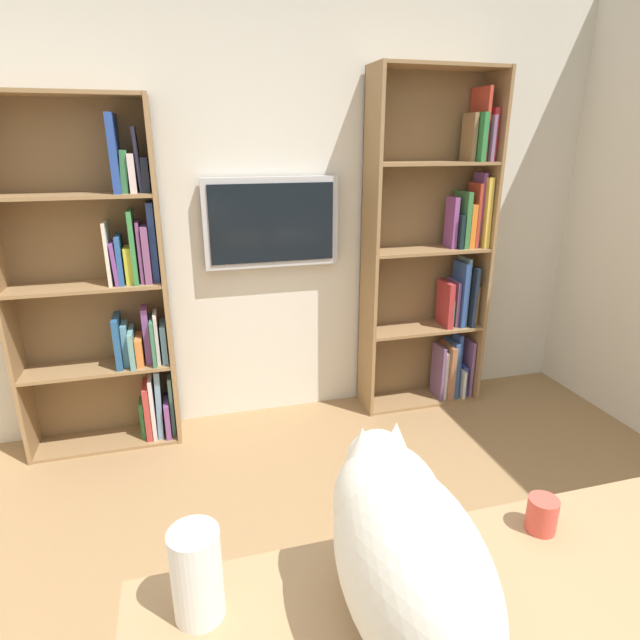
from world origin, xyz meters
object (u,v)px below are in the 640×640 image
Objects in this scene: bookshelf_right at (108,291)px; cat at (402,547)px; wall_mounted_tv at (272,223)px; paper_towel_roll at (197,574)px; bookshelf_left at (440,258)px; coffee_mug at (542,514)px.

bookshelf_right is 2.40m from cat.
wall_mounted_tv is at bearing -175.16° from bookshelf_right.
cat reaches higher than paper_towel_roll.
cat is at bearing 60.71° from bookshelf_left.
cat is 0.53m from coffee_mug.
coffee_mug is (-0.32, 2.19, -0.47)m from wall_mounted_tv.
wall_mounted_tv is at bearing -4.37° from bookshelf_left.
wall_mounted_tv is 2.38m from cat.
bookshelf_left is at bearing -119.29° from cat.
coffee_mug is (-1.28, 2.11, -0.13)m from bookshelf_right.
paper_towel_roll is (-0.39, 2.13, -0.07)m from bookshelf_right.
bookshelf_left is 2.64× the size of wall_mounted_tv.
coffee_mug is (-0.48, -0.16, -0.16)m from cat.
coffee_mug is at bearing 98.25° from wall_mounted_tv.
wall_mounted_tv is at bearing -104.64° from paper_towel_roll.
cat reaches higher than coffee_mug.
wall_mounted_tv is 2.26m from coffee_mug.
cat is (1.27, 2.27, -0.04)m from bookshelf_left.
bookshelf_left is 1.09× the size of bookshelf_right.
coffee_mug is at bearing 121.36° from bookshelf_right.
bookshelf_right is 2.17m from paper_towel_roll.
wall_mounted_tv is 8.58× the size of coffee_mug.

